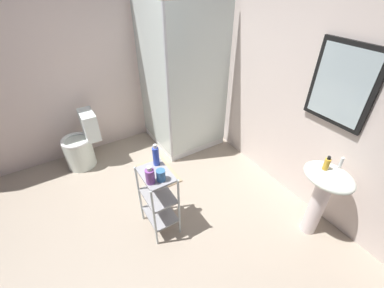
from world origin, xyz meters
TOP-DOWN VIEW (x-y plane):
  - ground_plane at (0.00, 0.00)m, footprint 4.20×4.20m
  - wall_back at (0.01, 1.85)m, footprint 4.20×0.14m
  - wall_left at (-1.85, 0.00)m, footprint 0.10×4.20m
  - shower_stall at (-1.23, 1.18)m, footprint 0.92×0.92m
  - pedestal_sink at (0.86, 1.52)m, footprint 0.46×0.37m
  - sink_faucet at (0.86, 1.64)m, footprint 0.03×0.03m
  - toilet at (-1.48, -0.20)m, footprint 0.37×0.49m
  - storage_cart at (0.01, 0.23)m, footprint 0.38×0.28m
  - hand_soap_bottle at (0.81, 1.50)m, footprint 0.05×0.05m
  - conditioner_bottle_purple at (0.09, 0.14)m, footprint 0.08×0.08m
  - shampoo_bottle_blue at (-0.11, 0.29)m, footprint 0.06×0.06m
  - rinse_cup at (0.11, 0.23)m, footprint 0.08×0.08m
  - bath_mat at (-0.76, 0.55)m, footprint 0.60×0.40m

SIDE VIEW (x-z plane):
  - ground_plane at x=0.00m, z-range -0.02..0.00m
  - bath_mat at x=-0.76m, z-range 0.00..0.02m
  - toilet at x=-1.48m, z-range -0.07..0.69m
  - storage_cart at x=0.01m, z-range 0.07..0.81m
  - shower_stall at x=-1.23m, z-range -0.54..1.46m
  - pedestal_sink at x=0.86m, z-range 0.17..0.98m
  - rinse_cup at x=0.11m, z-range 0.74..0.85m
  - conditioner_bottle_purple at x=0.09m, z-range 0.73..0.90m
  - shampoo_bottle_blue at x=-0.11m, z-range 0.73..0.96m
  - sink_faucet at x=0.86m, z-range 0.81..0.91m
  - hand_soap_bottle at x=0.81m, z-range 0.80..0.94m
  - wall_left at x=-1.85m, z-range 0.00..2.50m
  - wall_back at x=0.01m, z-range 0.00..2.50m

